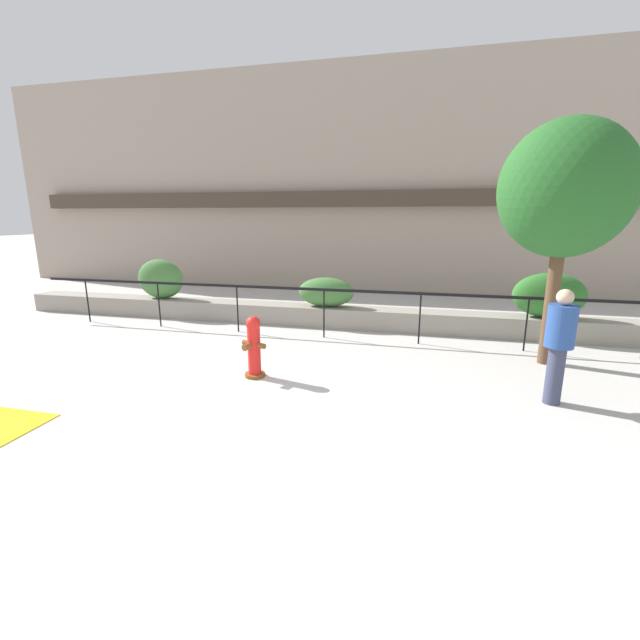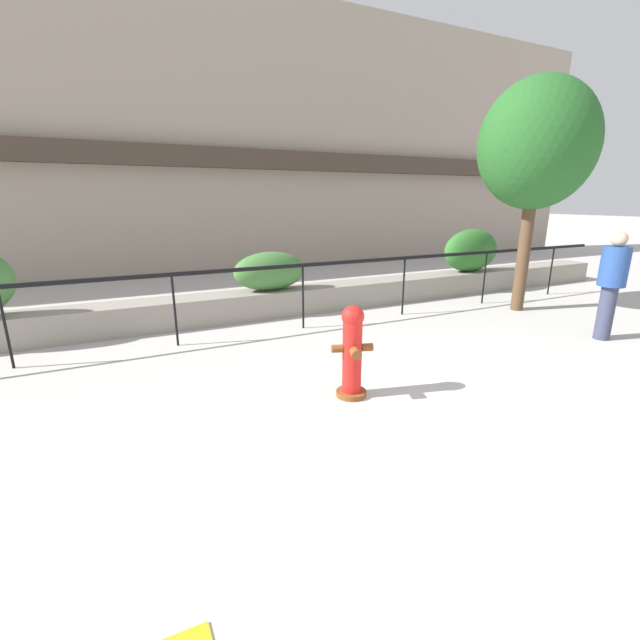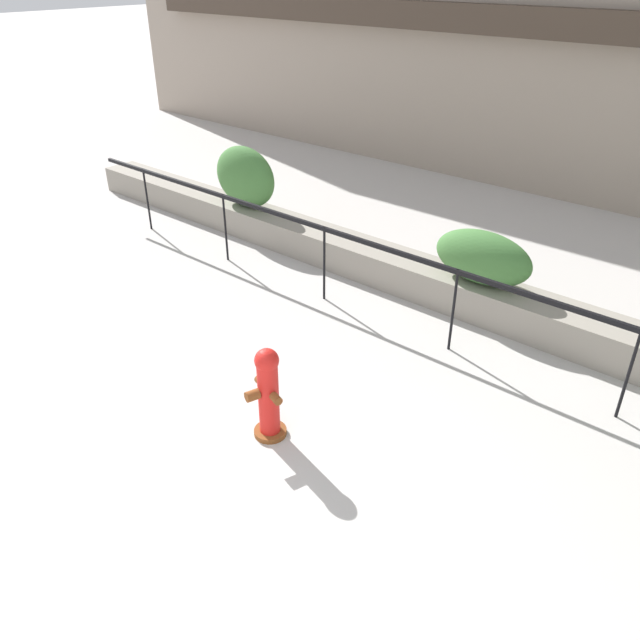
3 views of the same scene
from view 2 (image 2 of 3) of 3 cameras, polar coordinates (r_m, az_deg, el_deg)
ground_plane at (r=4.05m, az=28.86°, el=-19.34°), size 120.00×120.00×0.00m
building_facade at (r=14.16m, az=-15.03°, el=22.54°), size 30.00×1.36×8.00m
planter_wall_low at (r=8.52m, az=-5.24°, el=2.48°), size 18.00×0.70×0.50m
fence_railing_segment at (r=7.37m, az=-2.32°, el=6.52°), size 15.00×0.05×1.15m
hedge_bush_1 at (r=8.33m, az=-6.70°, el=6.49°), size 1.42×0.64×0.74m
hedge_bush_2 at (r=11.10m, az=19.49°, el=8.73°), size 1.56×0.70×1.02m
fire_hydrant at (r=4.85m, az=4.32°, el=-4.14°), size 0.48×0.48×1.08m
street_tree at (r=9.55m, az=27.01°, el=20.00°), size 2.26×2.03×4.38m
pedestrian at (r=8.19m, az=34.38°, el=4.50°), size 0.41×0.41×1.73m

